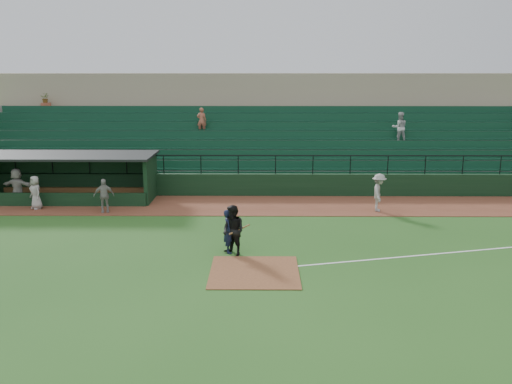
{
  "coord_description": "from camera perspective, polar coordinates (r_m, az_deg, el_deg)",
  "views": [
    {
      "loc": [
        0.21,
        -17.94,
        6.7
      ],
      "look_at": [
        0.0,
        5.0,
        1.4
      ],
      "focal_mm": 37.46,
      "sensor_mm": 36.0,
      "label": 1
    }
  ],
  "objects": [
    {
      "name": "home_plate_dirt",
      "position": [
        18.21,
        -0.17,
        -8.52
      ],
      "size": [
        3.0,
        3.0,
        0.03
      ],
      "primitive_type": "cube",
      "color": "brown",
      "rests_on": "ground"
    },
    {
      "name": "foul_line",
      "position": [
        21.72,
        21.63,
        -5.89
      ],
      "size": [
        17.49,
        4.44,
        0.01
      ],
      "primitive_type": "cube",
      "rotation": [
        0.0,
        0.0,
        0.24
      ],
      "color": "white",
      "rests_on": "ground"
    },
    {
      "name": "umpire",
      "position": [
        19.59,
        -2.43,
        -4.12
      ],
      "size": [
        1.15,
        1.13,
        1.87
      ],
      "primitive_type": "imported",
      "rotation": [
        0.0,
        0.0,
        -0.75
      ],
      "color": "black",
      "rests_on": "ground"
    },
    {
      "name": "dugout_player_c",
      "position": [
        29.25,
        -24.12,
        0.54
      ],
      "size": [
        1.78,
        0.79,
        1.85
      ],
      "primitive_type": "imported",
      "rotation": [
        0.0,
        0.0,
        3.0
      ],
      "color": "#9F9A95",
      "rests_on": "warning_track"
    },
    {
      "name": "dugout_player_a",
      "position": [
        26.32,
        -15.93,
        -0.36
      ],
      "size": [
        1.02,
        0.65,
        1.62
      ],
      "primitive_type": "imported",
      "rotation": [
        0.0,
        0.0,
        0.29
      ],
      "color": "gray",
      "rests_on": "warning_track"
    },
    {
      "name": "batter_at_plate",
      "position": [
        19.89,
        -2.9,
        -4.19
      ],
      "size": [
        1.02,
        0.69,
        1.65
      ],
      "color": "black",
      "rests_on": "ground"
    },
    {
      "name": "stadium_structure",
      "position": [
        34.68,
        0.17,
        5.72
      ],
      "size": [
        38.0,
        13.08,
        6.4
      ],
      "color": "black",
      "rests_on": "ground"
    },
    {
      "name": "warning_track",
      "position": [
        26.79,
        0.06,
        -1.44
      ],
      "size": [
        40.0,
        4.0,
        0.03
      ],
      "primitive_type": "cube",
      "color": "brown",
      "rests_on": "ground"
    },
    {
      "name": "runner",
      "position": [
        26.15,
        12.99,
        -0.06
      ],
      "size": [
        0.9,
        1.29,
        1.82
      ],
      "primitive_type": "imported",
      "rotation": [
        0.0,
        0.0,
        1.37
      ],
      "color": "#99948F",
      "rests_on": "warning_track"
    },
    {
      "name": "ground",
      "position": [
        19.15,
        -0.14,
        -7.47
      ],
      "size": [
        90.0,
        90.0,
        0.0
      ],
      "primitive_type": "plane",
      "color": "#24531A",
      "rests_on": "ground"
    },
    {
      "name": "dugout",
      "position": [
        29.74,
        -19.07,
        1.89
      ],
      "size": [
        8.9,
        3.2,
        2.42
      ],
      "color": "black",
      "rests_on": "ground"
    },
    {
      "name": "dugout_player_b",
      "position": [
        28.05,
        -22.48,
        -0.04
      ],
      "size": [
        0.94,
        0.92,
        1.63
      ],
      "primitive_type": "imported",
      "rotation": [
        0.0,
        0.0,
        -0.73
      ],
      "color": "#A49E99",
      "rests_on": "warning_track"
    }
  ]
}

